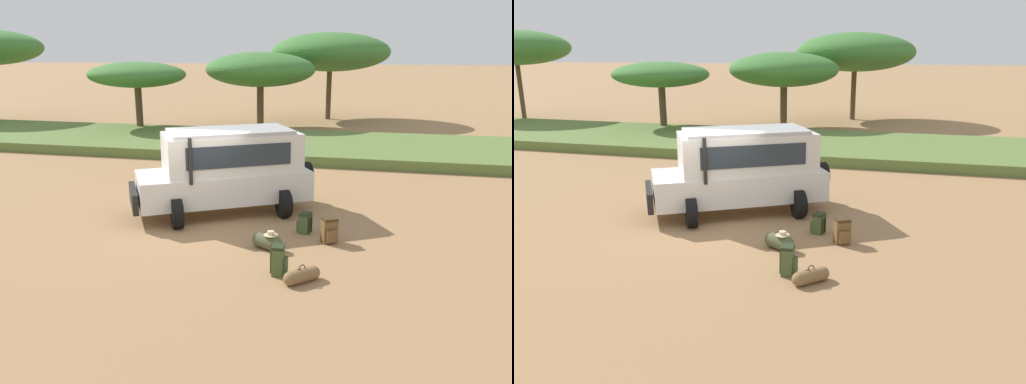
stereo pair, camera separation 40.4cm
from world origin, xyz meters
TOP-DOWN VIEW (x-y plane):
  - ground_plane at (0.00, 0.00)m, footprint 320.00×320.00m
  - grass_bank at (0.00, 11.21)m, footprint 120.00×7.00m
  - safari_vehicle at (0.52, 1.41)m, footprint 5.30×4.08m
  - backpack_beside_front_wheel at (3.66, -0.41)m, footprint 0.46×0.46m
  - backpack_cluster_center at (2.76, -2.50)m, footprint 0.37×0.35m
  - backpack_near_rear_wheel at (2.98, 0.13)m, footprint 0.41×0.38m
  - duffel_bag_low_black_case at (2.25, -1.17)m, footprint 0.79×0.58m
  - duffel_bag_soft_canvas at (3.29, -2.77)m, footprint 0.71×0.69m
  - acacia_tree_left_mid at (-8.25, 14.08)m, footprint 5.45×5.12m
  - acacia_tree_centre_back at (-1.98, 17.48)m, footprint 6.49×6.32m
  - acacia_tree_right_mid at (1.66, 22.73)m, footprint 7.89×7.05m

SIDE VIEW (x-z plane):
  - ground_plane at x=0.00m, z-range 0.00..0.00m
  - duffel_bag_soft_canvas at x=3.29m, z-range -0.05..0.35m
  - duffel_bag_low_black_case at x=2.25m, z-range -0.05..0.43m
  - grass_bank at x=0.00m, z-range 0.00..0.44m
  - backpack_near_rear_wheel at x=2.98m, z-range -0.01..0.54m
  - backpack_beside_front_wheel at x=3.66m, z-range -0.01..0.63m
  - backpack_cluster_center at x=2.76m, z-range -0.01..0.65m
  - safari_vehicle at x=0.52m, z-range 0.07..2.51m
  - acacia_tree_left_mid at x=-8.25m, z-range 1.28..5.26m
  - acacia_tree_centre_back at x=-1.98m, z-range 1.24..5.74m
  - acacia_tree_right_mid at x=1.66m, z-range 1.59..7.33m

